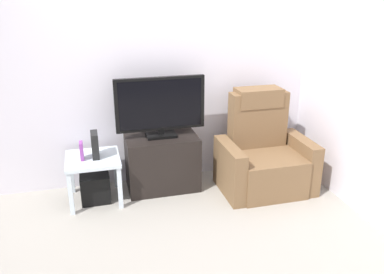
# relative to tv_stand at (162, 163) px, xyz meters

# --- Properties ---
(ground_plane) EXTENTS (6.40, 6.40, 0.00)m
(ground_plane) POSITION_rel_tv_stand_xyz_m (-0.08, -0.83, -0.30)
(ground_plane) COLOR #9E998E
(wall_back) EXTENTS (6.40, 0.06, 2.60)m
(wall_back) POSITION_rel_tv_stand_xyz_m (-0.08, 0.30, 1.00)
(wall_back) COLOR silver
(wall_back) RESTS_ON ground
(wall_side) EXTENTS (0.06, 4.48, 2.60)m
(wall_side) POSITION_rel_tv_stand_xyz_m (1.80, -0.83, 1.00)
(wall_side) COLOR silver
(wall_side) RESTS_ON ground
(tv_stand) EXTENTS (0.77, 0.47, 0.60)m
(tv_stand) POSITION_rel_tv_stand_xyz_m (0.00, 0.00, 0.00)
(tv_stand) COLOR black
(tv_stand) RESTS_ON ground
(television) EXTENTS (0.95, 0.20, 0.65)m
(television) POSITION_rel_tv_stand_xyz_m (-0.00, 0.02, 0.64)
(television) COLOR black
(television) RESTS_ON tv_stand
(recliner_armchair) EXTENTS (0.98, 0.78, 1.08)m
(recliner_armchair) POSITION_rel_tv_stand_xyz_m (1.09, -0.26, 0.07)
(recliner_armchair) COLOR brown
(recliner_armchair) RESTS_ON ground
(side_table) EXTENTS (0.54, 0.54, 0.49)m
(side_table) POSITION_rel_tv_stand_xyz_m (-0.74, -0.09, 0.10)
(side_table) COLOR silver
(side_table) RESTS_ON ground
(subwoofer_box) EXTENTS (0.30, 0.30, 0.30)m
(subwoofer_box) POSITION_rel_tv_stand_xyz_m (-0.74, -0.09, -0.15)
(subwoofer_box) COLOR black
(subwoofer_box) RESTS_ON ground
(book_upright) EXTENTS (0.03, 0.11, 0.18)m
(book_upright) POSITION_rel_tv_stand_xyz_m (-0.84, -0.11, 0.28)
(book_upright) COLOR purple
(book_upright) RESTS_ON side_table
(game_console) EXTENTS (0.07, 0.20, 0.26)m
(game_console) POSITION_rel_tv_stand_xyz_m (-0.70, -0.08, 0.31)
(game_console) COLOR black
(game_console) RESTS_ON side_table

